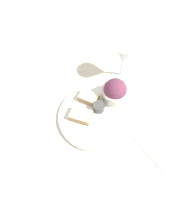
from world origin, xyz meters
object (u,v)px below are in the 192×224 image
Objects in this scene: salad_bowl at (115,91)px; wine_glass at (124,55)px; cheese_toast_near at (81,115)px; cheese_toast_far at (89,97)px; sauce_ramekin at (99,107)px; napkin at (160,145)px; fork at (37,109)px.

salad_bowl is 0.66× the size of wine_glass.
salad_bowl is 0.16m from cheese_toast_near.
cheese_toast_far is (-0.06, -0.08, -0.02)m from salad_bowl.
cheese_toast_far is (-0.06, 0.00, -0.00)m from sauce_ramekin.
cheese_toast_near is at bearing -80.16° from wine_glass.
napkin is at bearing -24.46° from wine_glass.
cheese_toast_far is 0.22m from wine_glass.
sauce_ramekin reaches higher than napkin.
cheese_toast_near is (-0.02, -0.16, -0.02)m from salad_bowl.
salad_bowl is 0.71× the size of fork.
cheese_toast_near is 0.59× the size of napkin.
salad_bowl is 2.29× the size of sauce_ramekin.
cheese_toast_far is 0.54× the size of napkin.
cheese_toast_near is 0.09m from cheese_toast_far.
sauce_ramekin is 0.25m from fork.
napkin is (0.32, -0.15, -0.11)m from wine_glass.
napkin is at bearing 25.51° from cheese_toast_near.
wine_glass reaches higher than cheese_toast_far.
napkin and fork have the same top height.
fork is (-0.12, -0.18, -0.02)m from cheese_toast_far.
sauce_ramekin is at bearing -167.02° from napkin.
salad_bowl reaches higher than sauce_ramekin.
salad_bowl reaches higher than cheese_toast_far.
napkin is (0.25, 0.06, -0.03)m from sauce_ramekin.
salad_bowl reaches higher than cheese_toast_near.
fork is at bearing -105.76° from wine_glass.
wine_glass reaches higher than cheese_toast_near.
fork is at bearing -147.00° from cheese_toast_near.
sauce_ramekin is 0.06m from cheese_toast_far.
salad_bowl is at bearing 173.92° from napkin.
napkin is at bearing 12.98° from sauce_ramekin.
sauce_ramekin is at bearing 73.19° from cheese_toast_near.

